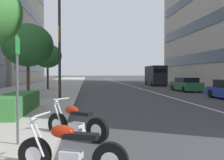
{
  "coord_description": "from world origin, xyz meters",
  "views": [
    {
      "loc": [
        -4.95,
        6.35,
        1.84
      ],
      "look_at": [
        12.07,
        4.74,
        1.4
      ],
      "focal_mm": 42.84,
      "sensor_mm": 36.0,
      "label": 1
    }
  ],
  "objects_px": {
    "parking_sign_by_curb": "(17,79)",
    "street_tree_far_plaza": "(28,45)",
    "motorcycle_mid_row": "(76,124)",
    "street_lamp_with_banners": "(64,18)",
    "street_tree_near_plaza_corner": "(48,56)",
    "car_mid_block_traffic": "(186,85)",
    "delivery_van_ahead": "(155,75)",
    "motorcycle_by_sign_pole": "(70,152)"
  },
  "relations": [
    {
      "from": "motorcycle_mid_row",
      "to": "car_mid_block_traffic",
      "type": "xyz_separation_m",
      "value": [
        18.92,
        -10.38,
        0.24
      ]
    },
    {
      "from": "motorcycle_mid_row",
      "to": "street_tree_far_plaza",
      "type": "height_order",
      "value": "street_tree_far_plaza"
    },
    {
      "from": "delivery_van_ahead",
      "to": "parking_sign_by_curb",
      "type": "distance_m",
      "value": 34.54
    },
    {
      "from": "parking_sign_by_curb",
      "to": "street_tree_far_plaza",
      "type": "height_order",
      "value": "street_tree_far_plaza"
    },
    {
      "from": "street_tree_far_plaza",
      "to": "street_tree_near_plaza_corner",
      "type": "bearing_deg",
      "value": -0.56
    },
    {
      "from": "car_mid_block_traffic",
      "to": "delivery_van_ahead",
      "type": "xyz_separation_m",
      "value": [
        12.58,
        -0.1,
        0.88
      ]
    },
    {
      "from": "motorcycle_mid_row",
      "to": "street_lamp_with_banners",
      "type": "height_order",
      "value": "street_lamp_with_banners"
    },
    {
      "from": "car_mid_block_traffic",
      "to": "street_tree_far_plaza",
      "type": "relative_size",
      "value": 0.88
    },
    {
      "from": "motorcycle_mid_row",
      "to": "delivery_van_ahead",
      "type": "height_order",
      "value": "delivery_van_ahead"
    },
    {
      "from": "delivery_van_ahead",
      "to": "motorcycle_by_sign_pole",
      "type": "bearing_deg",
      "value": 164.19
    },
    {
      "from": "car_mid_block_traffic",
      "to": "street_tree_far_plaza",
      "type": "bearing_deg",
      "value": 113.35
    },
    {
      "from": "parking_sign_by_curb",
      "to": "street_tree_far_plaza",
      "type": "distance_m",
      "value": 13.56
    },
    {
      "from": "car_mid_block_traffic",
      "to": "parking_sign_by_curb",
      "type": "distance_m",
      "value": 23.09
    },
    {
      "from": "motorcycle_mid_row",
      "to": "street_tree_near_plaza_corner",
      "type": "xyz_separation_m",
      "value": [
        21.21,
        3.81,
        3.22
      ]
    },
    {
      "from": "street_tree_far_plaza",
      "to": "street_tree_near_plaza_corner",
      "type": "distance_m",
      "value": 9.03
    },
    {
      "from": "motorcycle_mid_row",
      "to": "parking_sign_by_curb",
      "type": "bearing_deg",
      "value": 74.72
    },
    {
      "from": "car_mid_block_traffic",
      "to": "parking_sign_by_curb",
      "type": "relative_size",
      "value": 1.78
    },
    {
      "from": "street_lamp_with_banners",
      "to": "street_tree_near_plaza_corner",
      "type": "relative_size",
      "value": 1.97
    },
    {
      "from": "delivery_van_ahead",
      "to": "street_lamp_with_banners",
      "type": "height_order",
      "value": "street_lamp_with_banners"
    },
    {
      "from": "car_mid_block_traffic",
      "to": "parking_sign_by_curb",
      "type": "xyz_separation_m",
      "value": [
        -19.88,
        11.71,
        1.04
      ]
    },
    {
      "from": "car_mid_block_traffic",
      "to": "delivery_van_ahead",
      "type": "height_order",
      "value": "delivery_van_ahead"
    },
    {
      "from": "motorcycle_by_sign_pole",
      "to": "delivery_van_ahead",
      "type": "bearing_deg",
      "value": -88.02
    },
    {
      "from": "parking_sign_by_curb",
      "to": "street_tree_far_plaza",
      "type": "bearing_deg",
      "value": 11.05
    },
    {
      "from": "delivery_van_ahead",
      "to": "street_tree_far_plaza",
      "type": "bearing_deg",
      "value": 144.61
    },
    {
      "from": "motorcycle_by_sign_pole",
      "to": "street_lamp_with_banners",
      "type": "xyz_separation_m",
      "value": [
        13.59,
        1.21,
        5.2
      ]
    },
    {
      "from": "motorcycle_mid_row",
      "to": "parking_sign_by_curb",
      "type": "height_order",
      "value": "parking_sign_by_curb"
    },
    {
      "from": "delivery_van_ahead",
      "to": "parking_sign_by_curb",
      "type": "relative_size",
      "value": 2.31
    },
    {
      "from": "street_tree_far_plaza",
      "to": "motorcycle_mid_row",
      "type": "bearing_deg",
      "value": -162.28
    },
    {
      "from": "delivery_van_ahead",
      "to": "car_mid_block_traffic",
      "type": "bearing_deg",
      "value": -179.19
    },
    {
      "from": "motorcycle_mid_row",
      "to": "motorcycle_by_sign_pole",
      "type": "bearing_deg",
      "value": 128.97
    },
    {
      "from": "motorcycle_mid_row",
      "to": "street_lamp_with_banners",
      "type": "xyz_separation_m",
      "value": [
        10.98,
        1.21,
        5.19
      ]
    },
    {
      "from": "delivery_van_ahead",
      "to": "parking_sign_by_curb",
      "type": "xyz_separation_m",
      "value": [
        -32.46,
        11.81,
        0.16
      ]
    },
    {
      "from": "motorcycle_mid_row",
      "to": "delivery_van_ahead",
      "type": "relative_size",
      "value": 0.29
    },
    {
      "from": "motorcycle_mid_row",
      "to": "car_mid_block_traffic",
      "type": "distance_m",
      "value": 21.58
    },
    {
      "from": "motorcycle_mid_row",
      "to": "parking_sign_by_curb",
      "type": "xyz_separation_m",
      "value": [
        -0.96,
        1.33,
        1.28
      ]
    },
    {
      "from": "motorcycle_by_sign_pole",
      "to": "street_tree_far_plaza",
      "type": "relative_size",
      "value": 0.39
    },
    {
      "from": "street_tree_far_plaza",
      "to": "delivery_van_ahead",
      "type": "bearing_deg",
      "value": -36.66
    },
    {
      "from": "parking_sign_by_curb",
      "to": "street_tree_near_plaza_corner",
      "type": "xyz_separation_m",
      "value": [
        22.17,
        2.48,
        1.94
      ]
    },
    {
      "from": "motorcycle_mid_row",
      "to": "street_tree_far_plaza",
      "type": "bearing_deg",
      "value": -33.35
    },
    {
      "from": "motorcycle_by_sign_pole",
      "to": "street_tree_far_plaza",
      "type": "xyz_separation_m",
      "value": [
        14.8,
        3.9,
        3.43
      ]
    },
    {
      "from": "street_lamp_with_banners",
      "to": "street_tree_near_plaza_corner",
      "type": "bearing_deg",
      "value": 14.24
    },
    {
      "from": "motorcycle_mid_row",
      "to": "car_mid_block_traffic",
      "type": "bearing_deg",
      "value": -79.82
    }
  ]
}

